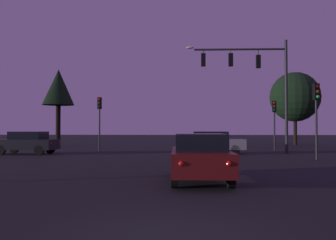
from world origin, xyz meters
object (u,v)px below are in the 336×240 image
(tree_left_far, at_px, (295,97))
(tree_center_horizon, at_px, (58,88))
(traffic_light_corner_left, at_px, (316,106))
(traffic_light_median, at_px, (99,113))
(car_nearside_lane, at_px, (200,156))
(traffic_signal_mast_arm, at_px, (255,74))
(traffic_light_corner_right, at_px, (274,115))
(car_crossing_right, at_px, (212,142))
(car_crossing_left, at_px, (27,142))

(tree_left_far, height_order, tree_center_horizon, tree_center_horizon)
(tree_left_far, bearing_deg, traffic_light_corner_left, -102.17)
(tree_left_far, bearing_deg, tree_center_horizon, -172.95)
(traffic_light_median, distance_m, car_nearside_lane, 17.50)
(traffic_light_corner_left, height_order, tree_center_horizon, tree_center_horizon)
(traffic_light_median, xyz_separation_m, tree_left_far, (18.03, 12.24, 2.19))
(traffic_signal_mast_arm, relative_size, tree_left_far, 1.01)
(traffic_signal_mast_arm, height_order, traffic_light_corner_right, traffic_signal_mast_arm)
(traffic_light_median, bearing_deg, car_nearside_lane, -64.98)
(traffic_signal_mast_arm, relative_size, car_crossing_right, 1.79)
(traffic_light_corner_right, height_order, car_nearside_lane, traffic_light_corner_right)
(traffic_light_corner_right, relative_size, car_crossing_left, 0.94)
(car_crossing_right, distance_m, tree_center_horizon, 19.87)
(tree_center_horizon, bearing_deg, car_crossing_right, -38.14)
(traffic_signal_mast_arm, relative_size, traffic_light_corner_left, 1.88)
(car_crossing_right, height_order, tree_center_horizon, tree_center_horizon)
(traffic_light_corner_left, bearing_deg, tree_left_far, 77.83)
(traffic_signal_mast_arm, distance_m, traffic_light_median, 11.91)
(traffic_signal_mast_arm, relative_size, car_nearside_lane, 1.68)
(traffic_signal_mast_arm, height_order, car_crossing_right, traffic_signal_mast_arm)
(car_nearside_lane, xyz_separation_m, tree_center_horizon, (-14.02, 24.93, 5.13))
(car_nearside_lane, bearing_deg, traffic_light_median, 115.02)
(car_crossing_left, distance_m, tree_center_horizon, 14.10)
(tree_left_far, distance_m, tree_center_horizon, 24.91)
(tree_left_far, bearing_deg, traffic_light_corner_right, -113.19)
(car_nearside_lane, height_order, tree_left_far, tree_left_far)
(car_nearside_lane, distance_m, car_crossing_right, 13.12)
(car_crossing_right, bearing_deg, traffic_light_corner_right, 41.14)
(traffic_light_corner_left, relative_size, traffic_light_corner_right, 1.06)
(traffic_signal_mast_arm, xyz_separation_m, traffic_light_corner_right, (2.14, 3.95, -2.69))
(car_crossing_right, bearing_deg, traffic_signal_mast_arm, 10.30)
(car_crossing_right, bearing_deg, tree_left_far, 57.19)
(traffic_light_corner_left, distance_m, car_nearside_lane, 10.85)
(traffic_light_corner_left, relative_size, car_crossing_right, 0.95)
(car_nearside_lane, bearing_deg, tree_center_horizon, 119.35)
(traffic_light_corner_left, bearing_deg, traffic_light_median, 152.14)
(traffic_light_corner_left, relative_size, car_nearside_lane, 0.89)
(car_nearside_lane, xyz_separation_m, tree_left_far, (10.69, 27.98, 4.33))
(traffic_signal_mast_arm, distance_m, traffic_light_corner_right, 5.24)
(traffic_signal_mast_arm, distance_m, car_crossing_left, 16.20)
(tree_left_far, relative_size, tree_center_horizon, 0.99)
(traffic_light_median, relative_size, tree_center_horizon, 0.53)
(traffic_signal_mast_arm, bearing_deg, tree_left_far, 65.31)
(tree_left_far, bearing_deg, traffic_signal_mast_arm, -114.69)
(traffic_light_corner_left, distance_m, tree_center_horizon, 26.47)
(car_nearside_lane, bearing_deg, car_crossing_right, 85.30)
(car_crossing_left, distance_m, car_crossing_right, 12.46)
(traffic_light_median, distance_m, car_crossing_right, 9.09)
(car_crossing_left, bearing_deg, tree_left_far, 35.85)
(traffic_light_corner_left, bearing_deg, car_nearside_lane, -127.50)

